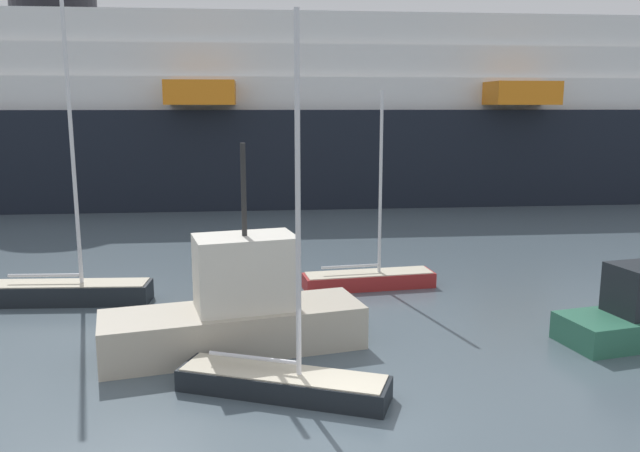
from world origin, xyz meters
TOP-DOWN VIEW (x-y plane):
  - ground_plane at (0.00, 0.00)m, footprint 600.00×600.00m
  - sailboat_2 at (-10.21, 10.16)m, footprint 6.33×1.50m
  - sailboat_3 at (1.93, 11.69)m, footprint 5.78×2.22m
  - sailboat_5 at (-1.73, 1.49)m, footprint 5.92×3.21m
  - fishing_boat_0 at (-3.17, 4.82)m, footprint 8.60×4.51m
  - cruise_ship at (3.48, 42.16)m, footprint 135.15×26.08m

SIDE VIEW (x-z plane):
  - ground_plane at x=0.00m, z-range 0.00..0.00m
  - sailboat_3 at x=1.93m, z-range -3.72..4.61m
  - sailboat_5 at x=-1.73m, z-range -4.53..5.52m
  - sailboat_2 at x=-10.21m, z-range -5.60..6.87m
  - fishing_boat_0 at x=-3.17m, z-range -1.99..4.61m
  - cruise_ship at x=3.48m, z-range -3.93..17.44m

